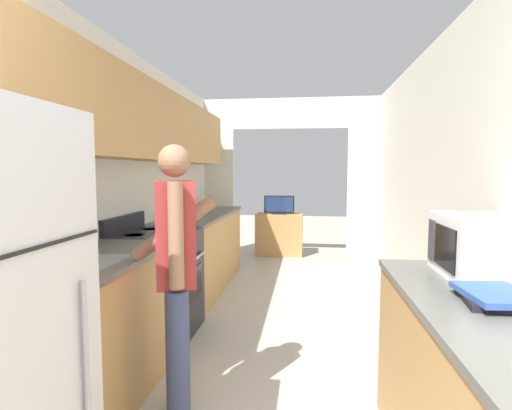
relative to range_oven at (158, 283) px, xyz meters
The scene contains 10 objects.
wall_left 1.09m from the range_oven, 153.35° to the right, with size 0.38×7.84×2.50m.
wall_right 2.52m from the range_oven, 12.59° to the right, with size 0.06×7.84×2.50m.
wall_far_with_doorway 3.16m from the range_oven, 70.51° to the left, with size 3.02×0.06×2.50m.
counter_left 0.48m from the range_oven, 90.98° to the left, with size 0.62×4.25×0.90m.
range_oven is the anchor object (origin of this frame).
person 1.31m from the range_oven, 63.81° to the right, with size 0.50×0.45×1.56m.
microwave 2.49m from the range_oven, 29.12° to the right, with size 0.36×0.47×0.30m.
book_stack 2.61m from the range_oven, 38.38° to the right, with size 0.26×0.33×0.05m.
tv_cabinet 3.54m from the range_oven, 76.84° to the left, with size 0.78×0.42×0.70m.
television 3.52m from the range_oven, 76.68° to the left, with size 0.50×0.16×0.31m.
Camera 1 is at (0.27, -0.59, 1.42)m, focal length 28.00 mm.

